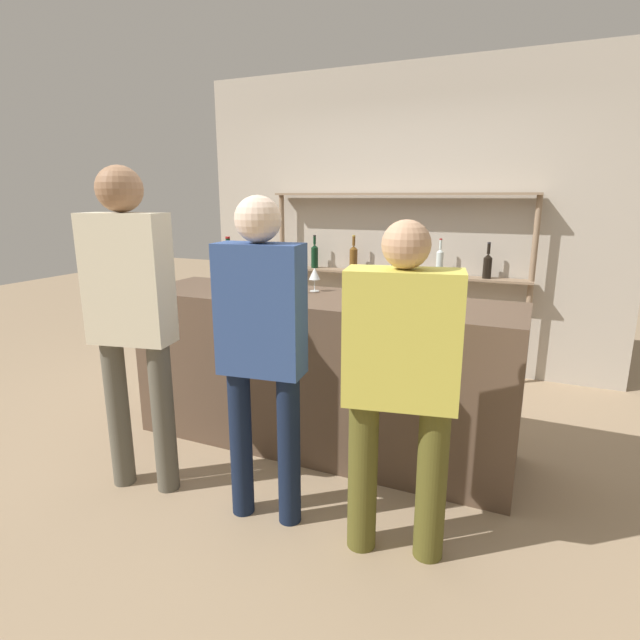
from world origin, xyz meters
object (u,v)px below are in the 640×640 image
counter_bottle_2 (258,269)px  counter_bottle_3 (229,267)px  customer_right (401,373)px  customer_center (261,338)px  customer_left (130,307)px  wine_glass (315,274)px  counter_bottle_0 (264,274)px  counter_bottle_1 (402,286)px

counter_bottle_2 → counter_bottle_3: counter_bottle_3 is taller
customer_right → counter_bottle_2: bearing=42.0°
customer_center → customer_left: customer_left is taller
counter_bottle_3 → wine_glass: bearing=5.4°
counter_bottle_2 → customer_right: customer_right is taller
counter_bottle_3 → customer_center: size_ratio=0.21×
customer_left → customer_right: customer_left is taller
customer_right → wine_glass: bearing=30.2°
counter_bottle_0 → counter_bottle_1: size_ratio=1.02×
counter_bottle_3 → counter_bottle_1: bearing=-11.0°
counter_bottle_0 → customer_center: customer_center is taller
counter_bottle_2 → counter_bottle_3: (-0.21, -0.04, 0.01)m
counter_bottle_2 → customer_left: size_ratio=0.18×
wine_glass → customer_left: (-0.61, -1.04, -0.07)m
wine_glass → customer_right: (0.86, -0.99, -0.24)m
counter_bottle_0 → customer_left: 0.87m
counter_bottle_0 → wine_glass: size_ratio=2.22×
customer_right → counter_bottle_0: bearing=45.5°
counter_bottle_0 → customer_right: customer_right is taller
counter_bottle_1 → customer_left: size_ratio=0.19×
counter_bottle_2 → counter_bottle_3: bearing=-169.2°
counter_bottle_3 → customer_center: bearing=-49.4°
counter_bottle_2 → customer_center: (0.59, -0.99, -0.17)m
counter_bottle_1 → counter_bottle_3: 1.33m
counter_bottle_0 → wine_glass: counter_bottle_0 is taller
counter_bottle_2 → customer_center: size_ratio=0.20×
counter_bottle_1 → customer_left: customer_left is taller
counter_bottle_1 → wine_glass: counter_bottle_1 is taller
counter_bottle_2 → customer_left: (-0.19, -1.02, -0.08)m
counter_bottle_0 → wine_glass: bearing=46.2°
wine_glass → customer_left: customer_left is taller
customer_right → customer_left: bearing=81.1°
counter_bottle_2 → customer_left: customer_left is taller
customer_left → wine_glass: bearing=-41.5°
counter_bottle_1 → counter_bottle_2: counter_bottle_1 is taller
counter_bottle_0 → counter_bottle_2: size_ratio=1.07×
customer_center → counter_bottle_2: bearing=24.2°
wine_glass → counter_bottle_2: bearing=-177.4°
counter_bottle_2 → customer_left: bearing=-100.4°
customer_right → customer_center: bearing=80.6°
counter_bottle_2 → wine_glass: size_ratio=2.08×
counter_bottle_0 → counter_bottle_1: bearing=-3.9°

